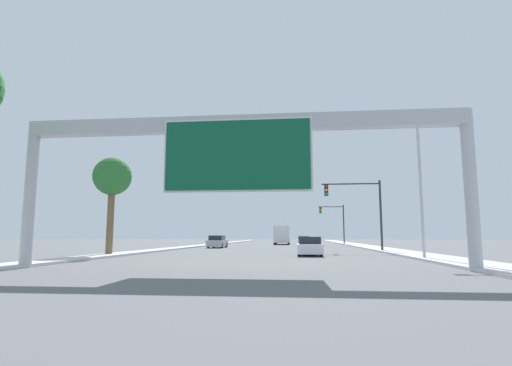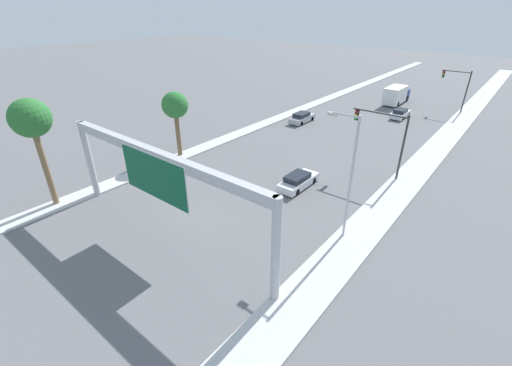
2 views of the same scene
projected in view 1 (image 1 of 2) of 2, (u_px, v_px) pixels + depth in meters
name	position (u px, v px, depth m)	size (l,w,h in m)	color
sidewalk_right	(358.00, 245.00, 57.69)	(3.00, 120.00, 0.15)	beige
median_strip_left	(209.00, 245.00, 59.95)	(2.00, 120.00, 0.15)	beige
sign_gantry	(238.00, 148.00, 18.03)	(20.44, 0.73, 6.90)	#B2B2B7
car_far_left	(310.00, 247.00, 29.62)	(1.78, 4.76, 1.38)	silver
car_mid_left	(304.00, 241.00, 58.06)	(1.79, 4.44, 1.38)	silver
car_mid_center	(217.00, 242.00, 47.94)	(1.80, 4.74, 1.47)	#A5A8AD
truck_box_primary	(282.00, 235.00, 66.36)	(2.48, 7.35, 3.02)	navy
traffic_light_near_intersection	(361.00, 203.00, 36.85)	(5.42, 0.32, 6.55)	#2D2D30
traffic_light_mid_block	(336.00, 218.00, 66.38)	(4.20, 0.32, 6.53)	#2D2D30
palm_tree_background	(112.00, 179.00, 29.83)	(2.83, 2.83, 7.28)	brown
street_lamp_right	(416.00, 173.00, 25.11)	(2.26, 0.28, 9.25)	#B2B2B7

